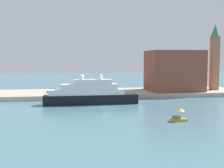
{
  "coord_description": "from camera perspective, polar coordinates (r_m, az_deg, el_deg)",
  "views": [
    {
      "loc": [
        -10.96,
        -79.16,
        13.7
      ],
      "look_at": [
        2.49,
        6.0,
        6.11
      ],
      "focal_mm": 46.13,
      "sensor_mm": 36.0,
      "label": 1
    }
  ],
  "objects": [
    {
      "name": "ground",
      "position": [
        81.08,
        -1.08,
        -4.69
      ],
      "size": [
        400.0,
        400.0,
        0.0
      ],
      "primitive_type": "plane",
      "color": "slate"
    },
    {
      "name": "quay_dock",
      "position": [
        108.0,
        -3.09,
        -1.86
      ],
      "size": [
        110.0,
        23.0,
        1.51
      ],
      "primitive_type": "cube",
      "color": "#ADA38E",
      "rests_on": "ground"
    },
    {
      "name": "large_yacht",
      "position": [
        86.88,
        -4.4,
        -2.04
      ],
      "size": [
        28.29,
        4.1,
        10.42
      ],
      "color": "black",
      "rests_on": "ground"
    },
    {
      "name": "small_motorboat",
      "position": [
        65.06,
        13.12,
        -6.17
      ],
      "size": [
        3.69,
        1.82,
        2.9
      ],
      "color": "#B7991E",
      "rests_on": "ground"
    },
    {
      "name": "work_barge",
      "position": [
        91.29,
        -11.57,
        -3.47
      ],
      "size": [
        5.83,
        1.76,
        0.71
      ],
      "primitive_type": "cube",
      "color": "olive",
      "rests_on": "ground"
    },
    {
      "name": "harbor_building",
      "position": [
        112.75,
        12.15,
        2.61
      ],
      "size": [
        19.5,
        15.81,
        15.31
      ],
      "primitive_type": "cube",
      "color": "brown",
      "rests_on": "quay_dock"
    },
    {
      "name": "bell_tower",
      "position": [
        119.52,
        19.71,
        5.57
      ],
      "size": [
        3.62,
        3.62,
        25.51
      ],
      "color": "#9E664C",
      "rests_on": "quay_dock"
    },
    {
      "name": "parked_car",
      "position": [
        105.93,
        -11.69,
        -1.36
      ],
      "size": [
        4.02,
        1.68,
        1.39
      ],
      "color": "black",
      "rests_on": "quay_dock"
    },
    {
      "name": "person_figure",
      "position": [
        102.08,
        -8.75,
        -1.48
      ],
      "size": [
        0.36,
        0.36,
        1.56
      ],
      "color": "#334C8C",
      "rests_on": "quay_dock"
    },
    {
      "name": "mooring_bollard",
      "position": [
        97.78,
        -2.18,
        -1.92
      ],
      "size": [
        0.51,
        0.51,
        0.71
      ],
      "primitive_type": "cylinder",
      "color": "black",
      "rests_on": "quay_dock"
    }
  ]
}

